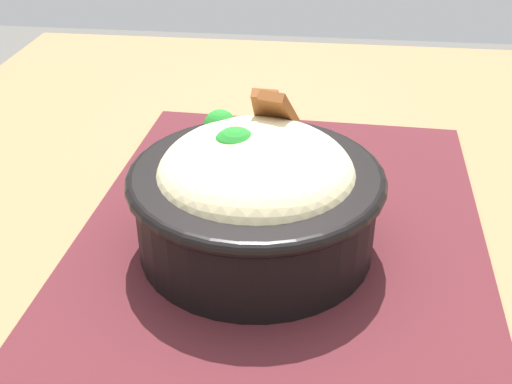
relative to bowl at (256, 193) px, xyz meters
The scene contains 4 objects.
table 0.14m from the bowl, 64.62° to the right, with size 1.01×0.88×0.78m.
placemat 0.06m from the bowl, 50.57° to the right, with size 0.45×0.33×0.00m, color #47191E.
bowl is the anchor object (origin of this frame).
fork 0.14m from the bowl, 11.72° to the right, with size 0.04×0.13×0.00m.
Camera 1 is at (-0.43, -0.01, 1.08)m, focal length 44.78 mm.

